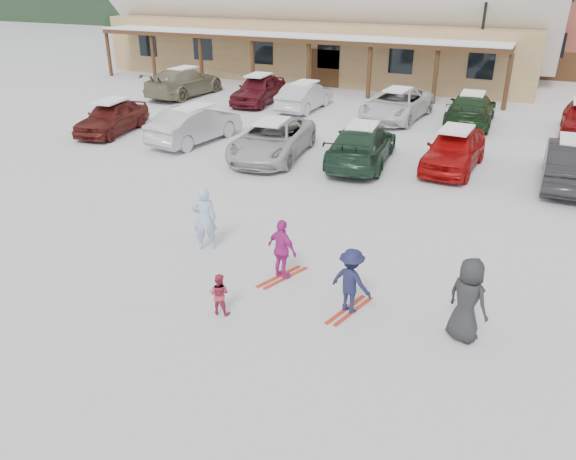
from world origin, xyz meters
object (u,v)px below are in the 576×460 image
at_px(day_lodge, 324,12).
at_px(parked_car_9, 305,96).
at_px(child_navy, 351,281).
at_px(parked_car_1, 195,125).
at_px(parked_car_7, 184,82).
at_px(parked_car_0, 112,117).
at_px(parked_car_5, 572,163).
at_px(child_magenta, 282,250).
at_px(adult_skier, 205,219).
at_px(bystander_dark, 468,300).
at_px(toddler_red, 219,294).
at_px(parked_car_4, 454,149).
at_px(lamp_post, 482,36).
at_px(parked_car_2, 272,139).
at_px(parked_car_3, 362,145).
at_px(parked_car_8, 259,89).
at_px(parked_car_11, 471,109).
at_px(parked_car_10, 397,104).

xyz_separation_m(day_lodge, parked_car_9, (3.25, -11.25, -3.25)).
bearing_deg(parked_car_9, child_navy, 116.84).
bearing_deg(parked_car_9, day_lodge, -72.36).
distance_m(parked_car_1, parked_car_7, 9.62).
height_order(parked_car_7, parked_car_9, parked_car_7).
relative_size(parked_car_0, parked_car_5, 0.88).
bearing_deg(parked_car_5, child_magenta, 57.49).
xyz_separation_m(adult_skier, bystander_dark, (6.62, -1.31, 0.03)).
relative_size(parked_car_5, parked_car_7, 0.88).
bearing_deg(toddler_red, parked_car_4, -111.49).
bearing_deg(lamp_post, child_navy, -88.77).
bearing_deg(parked_car_2, parked_car_3, 3.75).
xyz_separation_m(parked_car_1, parked_car_5, (14.16, 0.66, 0.04)).
xyz_separation_m(child_magenta, parked_car_5, (6.14, 9.57, 0.04)).
distance_m(adult_skier, child_magenta, 2.50).
bearing_deg(parked_car_0, parked_car_7, 93.60).
xyz_separation_m(adult_skier, parked_car_8, (-6.52, 16.02, -0.08)).
relative_size(child_navy, parked_car_5, 0.31).
height_order(lamp_post, parked_car_5, lamp_post).
bearing_deg(parked_car_9, parked_car_1, 76.96).
distance_m(child_magenta, parked_car_11, 16.63).
height_order(bystander_dark, parked_car_3, bystander_dark).
distance_m(parked_car_3, parked_car_11, 8.10).
distance_m(parked_car_5, parked_car_8, 16.66).
relative_size(lamp_post, parked_car_9, 1.37).
distance_m(child_magenta, parked_car_3, 8.98).
bearing_deg(child_navy, parked_car_4, -76.59).
bearing_deg(parked_car_3, parked_car_1, -5.66).
relative_size(parked_car_3, parked_car_5, 1.05).
bearing_deg(adult_skier, child_magenta, 134.50).
xyz_separation_m(adult_skier, parked_car_11, (4.45, 15.91, -0.11)).
xyz_separation_m(lamp_post, parked_car_3, (-2.24, -14.35, -2.55)).
distance_m(parked_car_0, parked_car_2, 7.94).
height_order(toddler_red, parked_car_11, parked_car_11).
relative_size(parked_car_7, parked_car_10, 1.05).
xyz_separation_m(toddler_red, parked_car_0, (-11.56, 10.57, 0.24)).
bearing_deg(parked_car_9, parked_car_4, 143.92).
xyz_separation_m(parked_car_2, parked_car_7, (-9.48, 8.35, 0.08)).
distance_m(child_magenta, parked_car_9, 17.33).
bearing_deg(day_lodge, child_navy, -68.21).
height_order(adult_skier, parked_car_8, adult_skier).
bearing_deg(parked_car_4, parked_car_8, 152.05).
relative_size(parked_car_2, parked_car_10, 0.98).
height_order(lamp_post, child_navy, lamp_post).
bearing_deg(lamp_post, parked_car_4, -85.96).
xyz_separation_m(child_navy, parked_car_5, (4.26, 10.27, 0.05)).
bearing_deg(parked_car_1, child_navy, 144.26).
bearing_deg(parked_car_3, toddler_red, 85.70).
xyz_separation_m(parked_car_5, parked_car_8, (-15.09, 7.05, -0.02)).
relative_size(bystander_dark, parked_car_4, 0.40).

